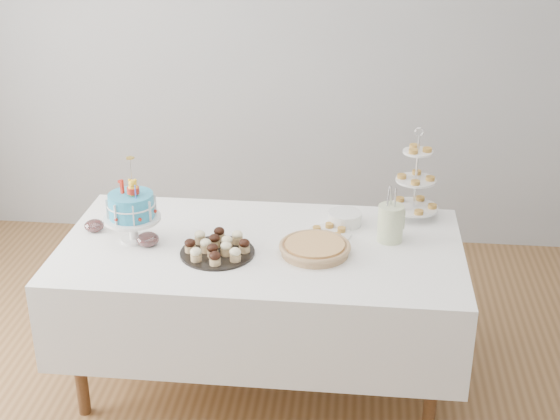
# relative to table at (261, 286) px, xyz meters

# --- Properties ---
(floor) EXTENTS (5.00, 5.00, 0.00)m
(floor) POSITION_rel_table_xyz_m (0.00, -0.30, -0.54)
(floor) COLOR brown
(floor) RESTS_ON ground
(walls) EXTENTS (5.04, 4.04, 2.70)m
(walls) POSITION_rel_table_xyz_m (0.00, -0.30, 0.81)
(walls) COLOR #97999C
(walls) RESTS_ON floor
(table) EXTENTS (1.92, 1.02, 0.77)m
(table) POSITION_rel_table_xyz_m (0.00, 0.00, 0.00)
(table) COLOR white
(table) RESTS_ON floor
(birthday_cake) EXTENTS (0.27, 0.27, 0.42)m
(birthday_cake) POSITION_rel_table_xyz_m (-0.61, -0.03, 0.34)
(birthday_cake) COLOR white
(birthday_cake) RESTS_ON table
(cupcake_tray) EXTENTS (0.35, 0.35, 0.08)m
(cupcake_tray) POSITION_rel_table_xyz_m (-0.19, -0.12, 0.27)
(cupcake_tray) COLOR black
(cupcake_tray) RESTS_ON table
(pie) EXTENTS (0.34, 0.34, 0.05)m
(pie) POSITION_rel_table_xyz_m (0.26, -0.06, 0.26)
(pie) COLOR tan
(pie) RESTS_ON table
(tiered_stand) EXTENTS (0.25, 0.25, 0.48)m
(tiered_stand) POSITION_rel_table_xyz_m (0.74, 0.40, 0.43)
(tiered_stand) COLOR silver
(tiered_stand) RESTS_ON table
(plate_stack) EXTENTS (0.17, 0.17, 0.07)m
(plate_stack) POSITION_rel_table_xyz_m (0.39, 0.27, 0.26)
(plate_stack) COLOR white
(plate_stack) RESTS_ON table
(pastry_plate) EXTENTS (0.22, 0.22, 0.03)m
(pastry_plate) POSITION_rel_table_xyz_m (0.32, 0.14, 0.24)
(pastry_plate) COLOR white
(pastry_plate) RESTS_ON table
(jam_bowl_a) EXTENTS (0.11, 0.11, 0.06)m
(jam_bowl_a) POSITION_rel_table_xyz_m (-0.53, -0.06, 0.26)
(jam_bowl_a) COLOR silver
(jam_bowl_a) RESTS_ON table
(jam_bowl_b) EXTENTS (0.10, 0.10, 0.06)m
(jam_bowl_b) POSITION_rel_table_xyz_m (-0.84, 0.06, 0.25)
(jam_bowl_b) COLOR silver
(jam_bowl_b) RESTS_ON table
(utensil_pitcher) EXTENTS (0.13, 0.12, 0.28)m
(utensil_pitcher) POSITION_rel_table_xyz_m (0.61, 0.11, 0.33)
(utensil_pitcher) COLOR silver
(utensil_pitcher) RESTS_ON table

